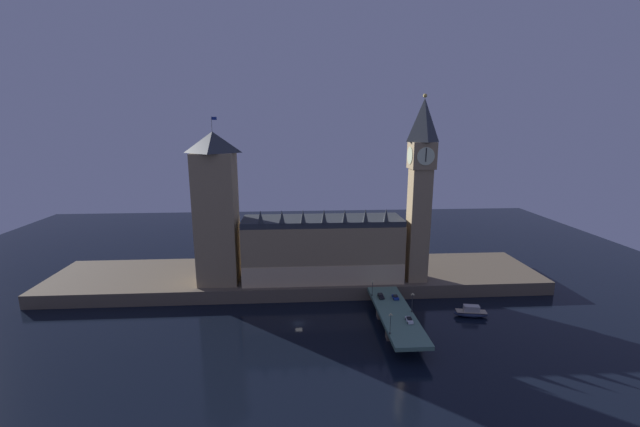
% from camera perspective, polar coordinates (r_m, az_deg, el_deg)
% --- Properties ---
extents(ground_plane, '(400.00, 400.00, 0.00)m').
position_cam_1_polar(ground_plane, '(150.12, -3.11, -15.68)').
color(ground_plane, black).
extents(embankment, '(220.00, 42.00, 5.74)m').
position_cam_1_polar(embankment, '(184.37, -3.25, -9.18)').
color(embankment, brown).
rests_on(embankment, ground_plane).
extents(parliament_hall, '(68.12, 19.82, 32.45)m').
position_cam_1_polar(parliament_hall, '(171.00, 0.36, -5.09)').
color(parliament_hall, '#9E845B').
rests_on(parliament_hall, embankment).
extents(clock_tower, '(10.18, 10.29, 77.99)m').
position_cam_1_polar(clock_tower, '(168.01, 14.37, 3.97)').
color(clock_tower, '#9E845B').
rests_on(clock_tower, embankment).
extents(victoria_tower, '(16.66, 16.66, 69.33)m').
position_cam_1_polar(victoria_tower, '(168.72, -14.82, 0.68)').
color(victoria_tower, '#9E845B').
rests_on(victoria_tower, embankment).
extents(bridge, '(12.16, 46.00, 5.85)m').
position_cam_1_polar(bridge, '(147.98, 10.97, -14.45)').
color(bridge, slate).
rests_on(bridge, ground_plane).
extents(car_northbound_lead, '(1.91, 4.70, 1.36)m').
position_cam_1_polar(car_northbound_lead, '(157.66, 8.86, -11.76)').
color(car_northbound_lead, black).
rests_on(car_northbound_lead, bridge).
extents(car_southbound_lead, '(1.88, 4.32, 1.51)m').
position_cam_1_polar(car_southbound_lead, '(141.46, 12.84, -14.86)').
color(car_southbound_lead, white).
rests_on(car_southbound_lead, bridge).
extents(car_southbound_trail, '(2.11, 4.03, 1.30)m').
position_cam_1_polar(car_southbound_trail, '(157.66, 10.91, -11.85)').
color(car_southbound_trail, navy).
rests_on(car_southbound_trail, bridge).
extents(street_lamp_near, '(1.34, 0.60, 7.16)m').
position_cam_1_polar(street_lamp_near, '(131.27, 10.21, -15.15)').
color(street_lamp_near, '#2D3333').
rests_on(street_lamp_near, bridge).
extents(street_lamp_mid, '(1.34, 0.60, 7.19)m').
position_cam_1_polar(street_lamp_mid, '(146.91, 13.29, -12.18)').
color(street_lamp_mid, '#2D3333').
rests_on(street_lamp_mid, bridge).
extents(street_lamp_far, '(1.34, 0.60, 6.32)m').
position_cam_1_polar(street_lamp_far, '(157.48, 7.64, -10.43)').
color(street_lamp_far, '#2D3333').
rests_on(street_lamp_far, bridge).
extents(boat_downstream, '(13.18, 6.44, 4.49)m').
position_cam_1_polar(boat_downstream, '(164.48, 21.12, -13.29)').
color(boat_downstream, '#1E2842').
rests_on(boat_downstream, ground_plane).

